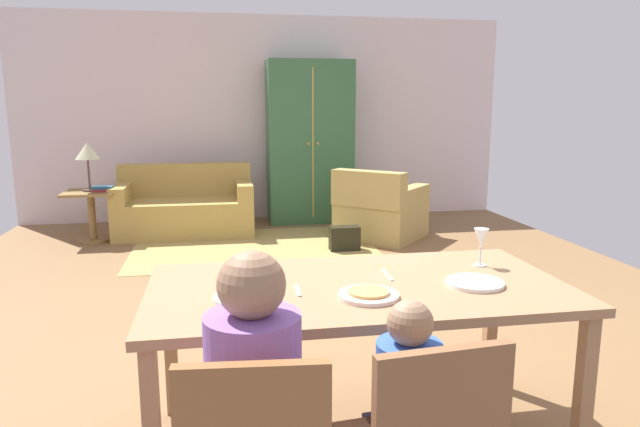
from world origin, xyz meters
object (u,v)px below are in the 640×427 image
dining_table (358,299)px  wine_glass (481,239)px  plate_near_child (369,295)px  armoire (310,142)px  armchair (379,212)px  plate_near_man (245,298)px  handbag (345,238)px  side_table (91,209)px  book_upper (103,187)px  couch (185,208)px  table_lamp (87,153)px  plate_near_woman (475,283)px  book_lower (103,190)px

dining_table → wine_glass: 0.71m
dining_table → plate_near_child: bearing=-90.0°
dining_table → armoire: (0.60, 5.13, 0.36)m
plate_near_child → wine_glass: wine_glass is taller
armchair → armoire: bearing=117.9°
plate_near_man → handbag: plate_near_man is taller
armchair → side_table: size_ratio=2.08×
plate_near_child → handbag: (0.71, 3.66, -0.64)m
armoire → handbag: 1.89m
side_table → book_upper: bearing=-11.6°
couch → table_lamp: table_lamp is taller
couch → side_table: size_ratio=2.77×
dining_table → plate_near_man: plate_near_man is taller
armchair → table_lamp: table_lamp is taller
plate_near_woman → side_table: bearing=119.4°
side_table → table_lamp: (0.00, 0.00, 0.63)m
plate_near_man → plate_near_child: same height
plate_near_man → book_upper: 4.68m
plate_near_man → armchair: bearing=67.0°
table_lamp → book_upper: 0.41m
plate_near_man → couch: (-0.51, 4.76, -0.46)m
wine_glass → handbag: (0.06, 3.30, -0.76)m
plate_near_woman → couch: bearing=107.7°
plate_near_man → wine_glass: 1.20m
dining_table → book_upper: dining_table is taller
plate_near_child → armchair: (1.23, 4.12, -0.45)m
handbag → book_lower: bearing=161.9°
plate_near_woman → table_lamp: 5.15m
plate_near_man → armoire: bearing=78.2°
plate_near_woman → armoire: (0.10, 5.23, 0.28)m
armchair → side_table: 3.28m
handbag → table_lamp: bearing=161.8°
side_table → book_lower: 0.27m
wine_glass → book_lower: wine_glass is taller
plate_near_child → table_lamp: (-2.03, 4.56, 0.24)m
dining_table → table_lamp: table_lamp is taller
armoire → side_table: size_ratio=3.62×
dining_table → couch: size_ratio=1.14×
plate_near_man → plate_near_child: bearing=-6.8°
book_lower → handbag: bearing=-18.1°
dining_table → book_upper: (-1.88, 4.35, -0.07)m
plate_near_child → book_upper: plate_near_child is taller
plate_near_man → book_upper: plate_near_man is taller
side_table → book_lower: size_ratio=2.64×
book_upper → handbag: 2.78m
plate_near_child → plate_near_woman: same height
armoire → book_upper: size_ratio=9.55×
wine_glass → couch: bearing=110.5°
book_lower → book_upper: book_upper is taller
armchair → couch: bearing=162.7°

